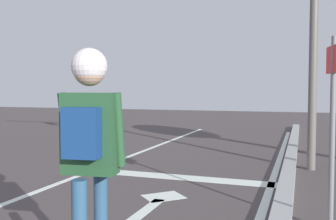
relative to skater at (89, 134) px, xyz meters
The scene contains 8 objects.
lane_line_center 3.54m from the skater, 135.23° to the left, with size 0.12×20.00×0.01m, color silver.
lane_line_curbside 2.83m from the skater, 66.50° to the left, with size 0.12×20.00×0.01m, color silver.
stop_bar 4.20m from the skater, 98.53° to the left, with size 3.52×0.40×0.01m, color silver.
lane_arrow_stem 2.27m from the skater, 102.67° to the left, with size 0.16×1.40×0.01m, color silver.
lane_arrow_head 3.01m from the skater, 98.77° to the left, with size 0.56×0.44×0.01m, color silver.
curb_strip 2.90m from the skater, 61.55° to the left, with size 0.24×24.00×0.14m, color #9B9C9A.
skater is the anchor object (origin of this frame).
street_sign_post 2.75m from the skater, 49.12° to the left, with size 0.13×0.44×2.15m.
Camera 1 is at (3.66, 1.25, 1.56)m, focal length 40.30 mm.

